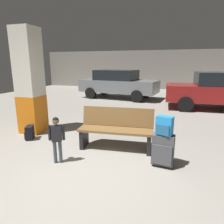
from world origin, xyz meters
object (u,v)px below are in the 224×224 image
Objects in this scene: bench at (116,129)px; backpack_dark_floor at (30,133)px; backpack_bright at (164,126)px; child at (57,135)px; parked_car_near at (220,90)px; parked_car_far at (118,83)px; structural_pillar at (30,82)px; suitcase at (163,150)px.

bench reaches higher than backpack_dark_floor.
backpack_bright reaches higher than child.
parked_car_near is 0.97× the size of parked_car_far.
structural_pillar is at bearing 164.85° from backpack_bright.
child is 0.21× the size of parked_car_far.
bench reaches higher than suitcase.
structural_pillar is at bearing 164.86° from suitcase.
parked_car_far is (0.71, 6.10, -0.55)m from structural_pillar.
bench is at bearing -120.06° from parked_car_near.
parked_car_near is (5.10, 5.13, 0.64)m from backpack_dark_floor.
bench is 0.39× the size of parked_car_near.
suitcase is 5.88m from parked_car_near.
parked_car_near is (3.76, 5.99, 0.26)m from child.
bench is at bearing 152.44° from suitcase.
structural_pillar reaches higher than bench.
backpack_dark_floor is at bearing -93.62° from parked_car_far.
parked_car_near and parked_car_far have the same top height.
parked_car_near is at bearing 40.45° from structural_pillar.
parked_car_far is (-1.78, 6.52, 0.36)m from bench.
parked_car_near reaches higher than backpack_bright.
parked_car_near is 4.91m from parked_car_far.
parked_car_far is (-2.81, 7.05, 0.03)m from backpack_bright.
child is 0.21× the size of parked_car_near.
backpack_dark_floor is at bearing -176.79° from bench.
parked_car_near reaches higher than child.
bench is 1.17m from suitcase.
parked_car_far is at bearing 162.17° from parked_car_near.
parked_car_far reaches higher than backpack_bright.
backpack_bright is 0.08× the size of parked_car_far.
backpack_dark_floor is 0.08× the size of parked_car_far.
backpack_bright is (3.52, -0.95, -0.58)m from structural_pillar.
bench is at bearing -9.44° from structural_pillar.
structural_pillar reaches higher than parked_car_near.
child is (1.63, -1.39, -0.81)m from structural_pillar.
backpack_dark_floor is 6.68m from parked_car_far.
suitcase is at bearing -15.14° from structural_pillar.
parked_car_far is at bearing 105.27° from bench.
parked_car_far reaches higher than child.
child is at bearing -166.90° from backpack_bright.
suitcase is (1.03, -0.54, -0.12)m from bench.
structural_pillar is at bearing -139.55° from parked_car_near.
parked_car_near reaches higher than bench.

